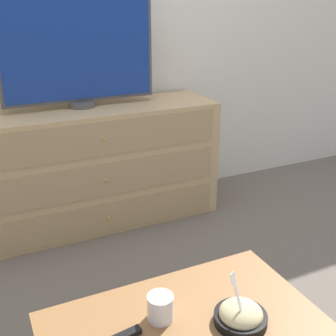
{
  "coord_description": "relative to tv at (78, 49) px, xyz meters",
  "views": [
    {
      "loc": [
        -0.72,
        -2.66,
        1.36
      ],
      "look_at": [
        -0.1,
        -1.33,
        0.76
      ],
      "focal_mm": 45.0,
      "sensor_mm": 36.0,
      "label": 1
    }
  ],
  "objects": [
    {
      "name": "tv",
      "position": [
        0.0,
        0.0,
        0.0
      ],
      "size": [
        0.9,
        0.16,
        0.65
      ],
      "color": "#515156",
      "rests_on": "dresser"
    },
    {
      "name": "takeout_bowl",
      "position": [
        0.07,
        -1.6,
        -0.66
      ],
      "size": [
        0.17,
        0.17,
        0.19
      ],
      "color": "black",
      "rests_on": "coffee_table"
    },
    {
      "name": "drink_cup",
      "position": [
        -0.15,
        -1.48,
        -0.65
      ],
      "size": [
        0.09,
        0.09,
        0.09
      ],
      "color": "beige",
      "rests_on": "coffee_table"
    },
    {
      "name": "ground_plane",
      "position": [
        0.14,
        0.19,
        -1.09
      ],
      "size": [
        12.0,
        12.0,
        0.0
      ],
      "primitive_type": "plane",
      "color": "#70665B"
    },
    {
      "name": "dresser",
      "position": [
        0.04,
        -0.06,
        -0.71
      ],
      "size": [
        1.53,
        0.46,
        0.75
      ],
      "color": "tan",
      "rests_on": "ground_plane"
    },
    {
      "name": "wall_back",
      "position": [
        0.14,
        0.22,
        0.21
      ],
      "size": [
        12.0,
        0.05,
        2.6
      ],
      "color": "white",
      "rests_on": "ground_plane"
    }
  ]
}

